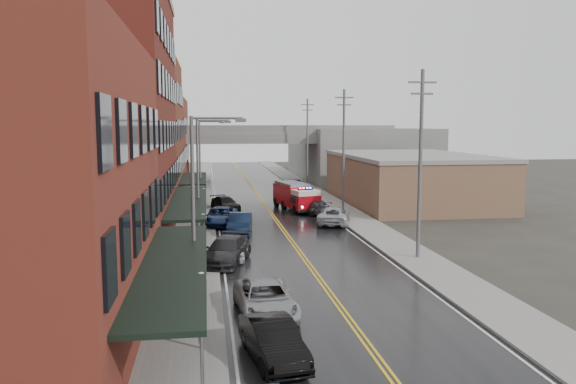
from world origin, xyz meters
TOP-DOWN VIEW (x-y plane):
  - ground at (0.00, 0.00)m, footprint 220.00×220.00m
  - road at (0.00, 30.00)m, footprint 11.00×160.00m
  - sidewalk_left at (-7.30, 30.00)m, footprint 3.00×160.00m
  - sidewalk_right at (7.30, 30.00)m, footprint 3.00×160.00m
  - curb_left at (-5.65, 30.00)m, footprint 0.30×160.00m
  - curb_right at (5.65, 30.00)m, footprint 0.30×160.00m
  - brick_building_a at (-13.30, 4.00)m, footprint 9.00×18.00m
  - brick_building_b at (-13.30, 23.00)m, footprint 9.00×20.00m
  - brick_building_c at (-13.30, 40.50)m, footprint 9.00×15.00m
  - brick_building_far at (-13.30, 58.00)m, footprint 9.00×20.00m
  - tan_building at (16.00, 40.00)m, footprint 14.00×22.00m
  - right_far_block at (18.00, 70.00)m, footprint 18.00×30.00m
  - awning_0 at (-7.49, 4.00)m, footprint 2.60×16.00m
  - awning_1 at (-7.49, 23.00)m, footprint 2.60×18.00m
  - awning_2 at (-7.49, 40.50)m, footprint 2.60×13.00m
  - globe_lamp_0 at (-6.40, 2.00)m, footprint 0.44×0.44m
  - globe_lamp_1 at (-6.40, 16.00)m, footprint 0.44×0.44m
  - globe_lamp_2 at (-6.40, 30.00)m, footprint 0.44×0.44m
  - street_lamp_0 at (-6.55, 8.00)m, footprint 2.64×0.22m
  - street_lamp_1 at (-6.55, 24.00)m, footprint 2.64×0.22m
  - street_lamp_2 at (-6.55, 40.00)m, footprint 2.64×0.22m
  - utility_pole_0 at (7.20, 15.00)m, footprint 1.80×0.24m
  - utility_pole_1 at (7.20, 35.00)m, footprint 1.80×0.24m
  - utility_pole_2 at (7.20, 55.00)m, footprint 1.80×0.24m
  - overpass at (0.00, 62.00)m, footprint 40.00×10.00m
  - fire_truck at (2.72, 36.47)m, footprint 4.18×7.80m
  - parked_car_left_1 at (-3.83, 0.85)m, footprint 2.35×4.79m
  - parked_car_left_2 at (-3.60, 5.80)m, footprint 2.78×5.54m
  - parked_car_left_3 at (-5.00, 15.70)m, footprint 3.79×5.97m
  - parked_car_left_4 at (-4.63, 16.80)m, footprint 1.86×4.19m
  - parked_car_left_5 at (-3.60, 25.09)m, footprint 2.35×5.13m
  - parked_car_left_6 at (-5.00, 29.11)m, footprint 3.35×5.87m
  - parked_car_left_7 at (-4.33, 37.56)m, footprint 3.35×5.09m
  - parked_car_right_0 at (4.72, 28.20)m, footprint 4.11×6.10m
  - parked_car_right_1 at (4.01, 34.20)m, footprint 3.04×5.39m
  - parked_car_right_2 at (4.16, 45.65)m, footprint 2.24×4.91m
  - parked_car_right_3 at (4.89, 52.11)m, footprint 2.34×5.01m

SIDE VIEW (x-z plane):
  - ground at x=0.00m, z-range 0.00..0.00m
  - road at x=0.00m, z-range 0.00..0.02m
  - sidewalk_left at x=-7.30m, z-range 0.00..0.15m
  - sidewalk_right at x=7.30m, z-range 0.00..0.15m
  - curb_left at x=-5.65m, z-range 0.00..0.15m
  - curb_right at x=5.65m, z-range 0.00..0.15m
  - parked_car_left_7 at x=-4.33m, z-range 0.00..1.37m
  - parked_car_left_4 at x=-4.63m, z-range 0.00..1.40m
  - parked_car_right_1 at x=4.01m, z-range 0.00..1.47m
  - parked_car_left_2 at x=-3.60m, z-range 0.00..1.51m
  - parked_car_left_1 at x=-3.83m, z-range 0.00..1.51m
  - parked_car_left_6 at x=-5.00m, z-range 0.00..1.54m
  - parked_car_right_0 at x=4.72m, z-range 0.00..1.55m
  - parked_car_right_3 at x=4.89m, z-range 0.00..1.59m
  - parked_car_left_3 at x=-5.00m, z-range 0.00..1.61m
  - parked_car_left_5 at x=-3.60m, z-range 0.00..1.63m
  - parked_car_right_2 at x=4.16m, z-range 0.00..1.63m
  - fire_truck at x=2.72m, z-range 0.11..2.84m
  - globe_lamp_0 at x=-6.40m, z-range 0.75..3.87m
  - globe_lamp_1 at x=-6.40m, z-range 0.75..3.87m
  - globe_lamp_2 at x=-6.40m, z-range 0.75..3.87m
  - tan_building at x=16.00m, z-range 0.00..5.00m
  - awning_2 at x=-7.49m, z-range 1.44..4.53m
  - awning_0 at x=-7.49m, z-range 1.44..4.53m
  - awning_1 at x=-7.49m, z-range 1.44..4.53m
  - right_far_block at x=18.00m, z-range 0.00..8.00m
  - street_lamp_0 at x=-6.55m, z-range 0.69..9.69m
  - street_lamp_1 at x=-6.55m, z-range 0.69..9.69m
  - street_lamp_2 at x=-6.55m, z-range 0.69..9.69m
  - overpass at x=0.00m, z-range 2.24..9.74m
  - brick_building_a at x=-13.30m, z-range 0.00..12.00m
  - brick_building_far at x=-13.30m, z-range 0.00..12.00m
  - utility_pole_0 at x=7.20m, z-range 0.31..12.31m
  - utility_pole_1 at x=7.20m, z-range 0.31..12.31m
  - utility_pole_2 at x=7.20m, z-range 0.31..12.31m
  - brick_building_c at x=-13.30m, z-range 0.00..15.00m
  - brick_building_b at x=-13.30m, z-range 0.00..18.00m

